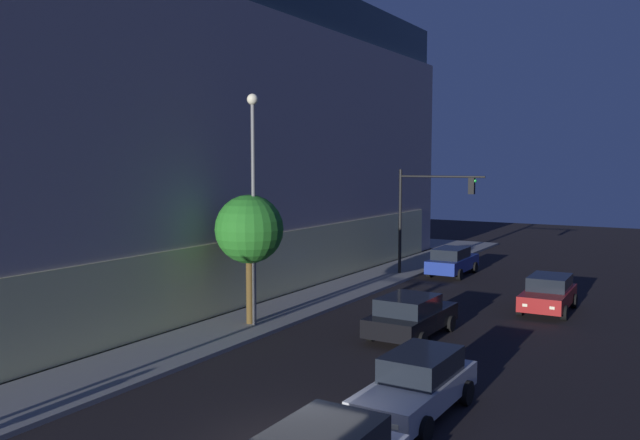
{
  "coord_description": "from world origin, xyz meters",
  "views": [
    {
      "loc": [
        -12.17,
        -7.82,
        6.59
      ],
      "look_at": [
        7.44,
        3.75,
        4.59
      ],
      "focal_mm": 36.62,
      "sensor_mm": 36.0,
      "label": 1
    }
  ],
  "objects": [
    {
      "name": "modern_building",
      "position": [
        14.37,
        25.15,
        8.0
      ],
      "size": [
        39.46,
        31.29,
        16.13
      ],
      "color": "#4C4C51",
      "rests_on": "ground"
    },
    {
      "name": "traffic_light_far_corner",
      "position": [
        22.82,
        5.78,
        4.27
      ],
      "size": [
        0.46,
        4.98,
        6.05
      ],
      "color": "black",
      "rests_on": "sidewalk_corner"
    },
    {
      "name": "street_lamp_sidewalk",
      "position": [
        8.49,
        7.4,
        5.76
      ],
      "size": [
        0.44,
        0.44,
        9.1
      ],
      "color": "slate",
      "rests_on": "sidewalk_corner"
    },
    {
      "name": "sidewalk_tree",
      "position": [
        8.58,
        7.69,
        3.94
      ],
      "size": [
        2.74,
        2.74,
        5.18
      ],
      "color": "brown",
      "rests_on": "sidewalk_corner"
    },
    {
      "name": "car_silver",
      "position": [
        3.41,
        -1.59,
        0.83
      ],
      "size": [
        4.79,
        2.02,
        1.62
      ],
      "color": "#B7BABF",
      "rests_on": "ground"
    },
    {
      "name": "car_black",
      "position": [
        10.5,
        1.56,
        0.82
      ],
      "size": [
        4.67,
        2.31,
        1.59
      ],
      "color": "black",
      "rests_on": "ground"
    },
    {
      "name": "car_red",
      "position": [
        17.58,
        -2.06,
        0.82
      ],
      "size": [
        4.42,
        2.13,
        1.57
      ],
      "color": "maroon",
      "rests_on": "ground"
    },
    {
      "name": "car_blue",
      "position": [
        24.36,
        4.74,
        0.85
      ],
      "size": [
        4.74,
        2.05,
        1.64
      ],
      "color": "navy",
      "rests_on": "ground"
    }
  ]
}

